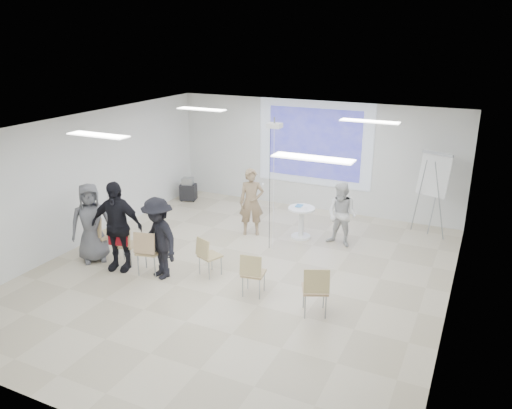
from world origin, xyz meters
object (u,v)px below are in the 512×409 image
at_px(chair_right_inner, 252,271).
at_px(audience_outer, 91,218).
at_px(chair_left_inner, 147,249).
at_px(chair_left_mid, 124,242).
at_px(laptop, 150,249).
at_px(pedestal_table, 301,220).
at_px(av_cart, 188,190).
at_px(chair_right_far, 316,287).
at_px(chair_far_left, 101,232).
at_px(player_right, 342,211).
at_px(audience_left, 116,220).
at_px(chair_center, 207,253).
at_px(flipchart_easel, 434,175).
at_px(player_left, 251,198).
at_px(audience_mid, 158,233).

height_order(chair_right_inner, audience_outer, audience_outer).
bearing_deg(chair_left_inner, chair_left_mid, 155.56).
distance_m(chair_left_inner, laptop, 0.12).
bearing_deg(pedestal_table, av_cart, 162.50).
height_order(chair_left_mid, chair_right_far, chair_right_far).
xyz_separation_m(chair_left_inner, chair_right_far, (3.57, -0.04, -0.01)).
xyz_separation_m(chair_left_inner, laptop, (-0.02, 0.10, -0.05)).
relative_size(chair_far_left, audience_outer, 0.52).
bearing_deg(player_right, audience_left, -130.59).
relative_size(chair_right_far, laptop, 2.68).
height_order(player_right, av_cart, player_right).
bearing_deg(chair_center, chair_right_far, 10.10).
distance_m(chair_left_inner, flipchart_easel, 6.79).
bearing_deg(player_right, chair_center, -116.88).
distance_m(laptop, audience_left, 0.92).
xyz_separation_m(chair_far_left, chair_left_mid, (0.72, -0.10, -0.07)).
xyz_separation_m(chair_center, audience_outer, (-2.59, -0.41, 0.48)).
relative_size(player_left, laptop, 5.30).
bearing_deg(pedestal_table, audience_outer, -139.23).
bearing_deg(av_cart, audience_left, -92.09).
height_order(pedestal_table, flipchart_easel, flipchart_easel).
bearing_deg(chair_left_mid, audience_mid, -19.77).
bearing_deg(chair_left_mid, laptop, -16.81).
height_order(laptop, av_cart, av_cart).
bearing_deg(audience_outer, chair_far_left, 29.37).
xyz_separation_m(chair_center, audience_mid, (-0.84, -0.44, 0.46)).
relative_size(chair_left_inner, chair_right_inner, 1.10).
height_order(chair_left_mid, audience_outer, audience_outer).
relative_size(chair_left_inner, laptop, 2.73).
distance_m(pedestal_table, audience_outer, 4.78).
distance_m(chair_left_inner, chair_right_inner, 2.29).
relative_size(chair_left_mid, audience_left, 0.40).
height_order(chair_left_inner, flipchart_easel, flipchart_easel).
height_order(chair_center, chair_right_far, chair_right_far).
height_order(chair_left_mid, chair_right_inner, chair_left_mid).
bearing_deg(chair_right_far, chair_far_left, 152.51).
distance_m(pedestal_table, chair_right_far, 3.53).
relative_size(player_left, flipchart_easel, 0.90).
xyz_separation_m(pedestal_table, chair_center, (-1.00, -2.69, 0.05)).
height_order(player_left, flipchart_easel, flipchart_easel).
xyz_separation_m(player_left, chair_right_far, (2.63, -2.91, -0.37)).
height_order(player_right, laptop, player_right).
bearing_deg(laptop, chair_left_mid, -16.64).
bearing_deg(audience_outer, audience_left, -52.72).
height_order(player_right, chair_right_far, player_right).
relative_size(chair_far_left, av_cart, 1.47).
bearing_deg(chair_far_left, chair_center, 17.88).
bearing_deg(chair_right_inner, chair_left_mid, 169.88).
height_order(chair_left_mid, flipchart_easel, flipchart_easel).
bearing_deg(chair_center, chair_far_left, -153.28).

